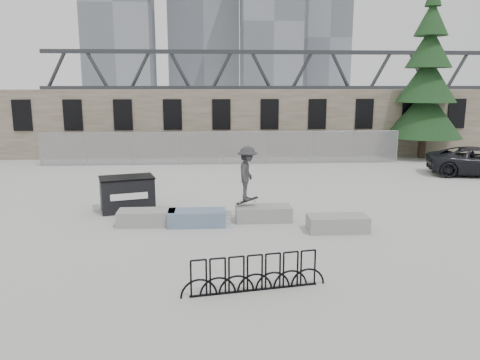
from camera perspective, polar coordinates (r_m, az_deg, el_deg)
The scene contains 13 objects.
ground at distance 16.81m, azimuth -0.95°, elevation -5.22°, with size 120.00×120.00×0.00m, color #B5B6B1.
stone_wall at distance 32.42m, azimuth -2.33°, elevation 6.99°, with size 36.00×2.58×4.50m.
chainlink_fence at distance 28.84m, azimuth -2.13°, elevation 3.98°, with size 22.06×0.06×2.02m.
planter_far_left at distance 16.79m, azimuth -11.29°, elevation -4.44°, with size 2.00×0.90×0.54m.
planter_center_left at distance 16.50m, azimuth -5.27°, elevation -4.54°, with size 2.00×0.90×0.54m.
planter_center_right at distance 17.00m, azimuth 2.88°, elevation -4.01°, with size 2.00×0.90×0.54m.
planter_offset at distance 16.12m, azimuth 11.80°, elevation -5.13°, with size 2.00×0.90×0.54m.
dumpster at distance 18.77m, azimuth -13.58°, elevation -1.61°, with size 2.31×1.77×1.35m.
bike_rack at distance 11.37m, azimuth 1.82°, elevation -11.33°, with size 3.55×0.67×0.90m.
spruce_tree at distance 33.50m, azimuth 21.80°, elevation 10.52°, with size 4.92×4.92×11.50m.
skyline_towers at distance 111.03m, azimuth -3.97°, elevation 19.85°, with size 58.00×28.00×48.00m.
truss_bridge at distance 71.88m, azimuth 5.06°, elevation 10.99°, with size 70.00×3.00×9.80m.
skateboarder at distance 16.67m, azimuth 0.90°, elevation 0.81°, with size 0.96×1.38×2.10m.
Camera 1 is at (-0.74, -16.07, 4.87)m, focal length 35.00 mm.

